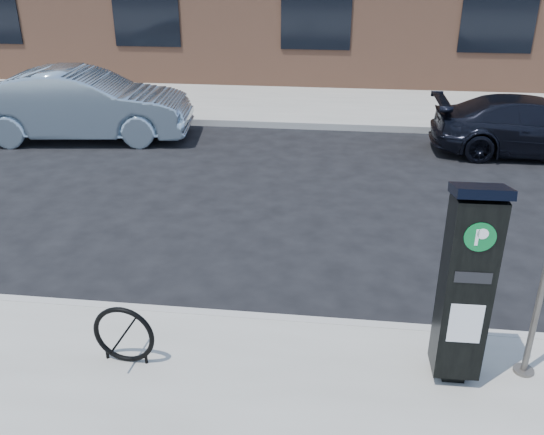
% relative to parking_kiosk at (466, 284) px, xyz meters
% --- Properties ---
extents(ground, '(120.00, 120.00, 0.00)m').
position_rel_parking_kiosk_xyz_m(ground, '(-2.04, 0.77, -1.15)').
color(ground, black).
rests_on(ground, ground).
extents(sidewalk_far, '(60.00, 12.00, 0.15)m').
position_rel_parking_kiosk_xyz_m(sidewalk_far, '(-2.04, 14.77, -1.08)').
color(sidewalk_far, gray).
rests_on(sidewalk_far, ground).
extents(curb_near, '(60.00, 0.12, 0.16)m').
position_rel_parking_kiosk_xyz_m(curb_near, '(-2.04, 0.75, -1.08)').
color(curb_near, '#9E9B93').
rests_on(curb_near, ground).
extents(curb_far, '(60.00, 0.12, 0.16)m').
position_rel_parking_kiosk_xyz_m(curb_far, '(-2.04, 8.79, -1.08)').
color(curb_far, '#9E9B93').
rests_on(curb_far, ground).
extents(parking_kiosk, '(0.46, 0.41, 1.96)m').
position_rel_parking_kiosk_xyz_m(parking_kiosk, '(0.00, 0.00, 0.00)').
color(parking_kiosk, black).
rests_on(parking_kiosk, sidewalk_near).
extents(bike_rack, '(0.62, 0.09, 0.62)m').
position_rel_parking_kiosk_xyz_m(bike_rack, '(-3.12, -0.16, -0.70)').
color(bike_rack, black).
rests_on(bike_rack, sidewalk_near).
extents(car_silver, '(4.84, 2.22, 1.54)m').
position_rel_parking_kiosk_xyz_m(car_silver, '(-6.83, 7.39, -0.39)').
color(car_silver, '#8BA2B1').
rests_on(car_silver, ground).
extents(car_dark, '(4.03, 1.65, 1.17)m').
position_rel_parking_kiosk_xyz_m(car_dark, '(2.71, 7.46, -0.57)').
color(car_dark, black).
rests_on(car_dark, ground).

